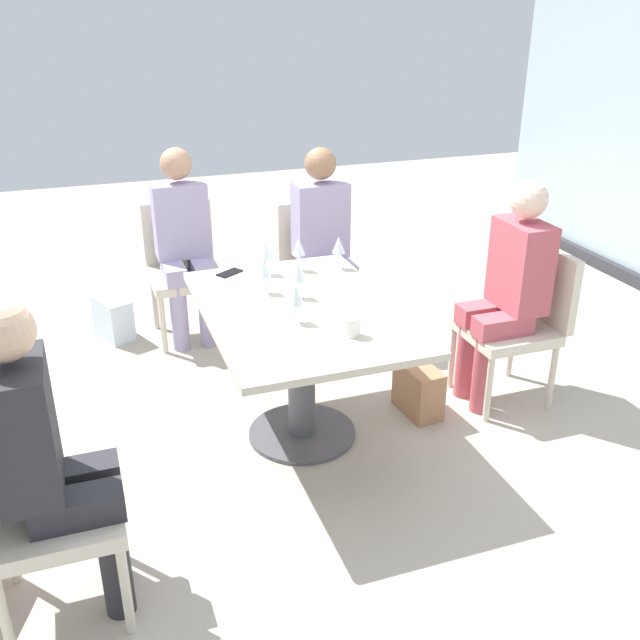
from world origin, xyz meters
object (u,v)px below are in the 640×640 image
wine_glass_0 (299,247)px  coffee_cup (352,326)px  chair_side_end (183,262)px  person_side_end (183,238)px  wine_glass_1 (264,268)px  wine_glass_3 (266,251)px  chair_near_window (522,316)px  dining_table_main (301,340)px  wine_glass_2 (295,296)px  person_near_window (509,284)px  handbag_1 (418,390)px  handbag_2 (113,318)px  chair_far_left (318,262)px  chair_front_right (23,505)px  cell_phone_on_table (230,273)px  person_far_left (324,237)px  person_front_right (47,450)px  wine_glass_4 (298,273)px  wine_glass_5 (339,246)px

wine_glass_0 → coffee_cup: wine_glass_0 is taller
chair_side_end → wine_glass_0: size_ratio=4.70×
person_side_end → wine_glass_0: (0.88, 0.49, 0.16)m
wine_glass_1 → wine_glass_3: same height
chair_near_window → dining_table_main: bearing=-90.0°
chair_near_window → wine_glass_1: 1.47m
wine_glass_2 → wine_glass_1: bearing=-174.1°
person_near_window → handbag_1: 0.75m
wine_glass_2 → chair_near_window: bearing=96.3°
wine_glass_2 → handbag_2: wine_glass_2 is taller
wine_glass_2 → coffee_cup: wine_glass_2 is taller
wine_glass_1 → chair_side_end: bearing=-169.7°
chair_near_window → chair_far_left: (-1.20, -0.78, 0.00)m
chair_front_right → cell_phone_on_table: (-1.39, 1.06, 0.24)m
wine_glass_3 → person_far_left: bearing=137.5°
person_front_right → handbag_1: size_ratio=4.20×
dining_table_main → wine_glass_0: size_ratio=7.28×
chair_front_right → coffee_cup: bearing=107.4°
chair_near_window → person_side_end: 2.15m
wine_glass_4 → person_side_end: bearing=-163.7°
dining_table_main → chair_far_left: size_ratio=1.55×
person_far_left → wine_glass_4: (0.96, -0.48, 0.16)m
person_near_window → wine_glass_5: bearing=-119.6°
wine_glass_4 → person_far_left: bearing=153.5°
wine_glass_0 → chair_near_window: bearing=66.0°
chair_side_end → cell_phone_on_table: size_ratio=6.04×
person_near_window → cell_phone_on_table: size_ratio=8.75×
person_far_left → wine_glass_0: size_ratio=6.81×
wine_glass_1 → chair_far_left: bearing=147.0°
chair_far_left → person_far_left: person_far_left is taller
person_side_end → handbag_2: bearing=-107.9°
handbag_2 → chair_far_left: bearing=52.9°
person_far_left → cell_phone_on_table: 0.89m
cell_phone_on_table → handbag_1: (0.57, 0.90, -0.59)m
chair_near_window → chair_far_left: bearing=-147.2°
chair_side_end → wine_glass_4: (1.37, 0.37, 0.37)m
dining_table_main → chair_side_end: (-1.50, -0.34, -0.06)m
handbag_1 → cell_phone_on_table: bearing=-127.7°
wine_glass_0 → wine_glass_2: same height
person_front_right → chair_far_left: bearing=140.1°
wine_glass_5 → dining_table_main: bearing=-38.9°
handbag_1 → chair_front_right: bearing=-72.6°
wine_glass_2 → handbag_2: (-1.69, -0.76, -0.72)m
wine_glass_1 → wine_glass_2: size_ratio=1.00×
person_near_window → coffee_cup: (0.37, -1.06, 0.08)m
person_front_right → wine_glass_3: person_front_right is taller
wine_glass_4 → handbag_1: 0.98m
handbag_1 → handbag_2: (-1.54, -1.50, 0.00)m
person_near_window → chair_far_left: bearing=-151.0°
chair_near_window → wine_glass_0: bearing=-114.0°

